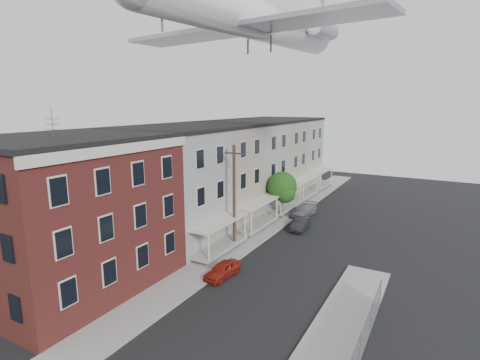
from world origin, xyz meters
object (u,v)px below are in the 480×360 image
Objects in this scene: car_mid at (301,224)px; airplane at (257,20)px; street_tree at (283,188)px; utility_pole at (234,196)px; car_near at (223,270)px; car_far at (304,210)px.

airplane is at bearing -121.77° from car_mid.
utility_pole is at bearing -91.89° from street_tree.
utility_pole is at bearing -118.00° from car_mid.
car_near is 17.25m from car_far.
car_mid is at bearing 88.81° from car_near.
car_near is at bearing -83.68° from street_tree.
airplane is at bearing -86.93° from street_tree.
utility_pole is 6.92m from car_near.
car_mid is at bearing -67.02° from car_far.
car_mid is (2.98, -2.36, -2.85)m from street_tree.
street_tree is 15.48m from car_near.
car_near is at bearing -80.65° from airplane.
car_mid is 0.14× the size of airplane.
street_tree is at bearing -121.23° from car_far.
utility_pole is 1.73× the size of street_tree.
utility_pole reaches higher than street_tree.
car_near is 0.75× the size of car_far.
utility_pole reaches higher than car_far.
airplane is (-1.28, -9.49, 18.37)m from car_far.
car_far is (0.00, 17.25, 0.08)m from car_near.
car_far is at bearing 94.66° from car_near.
car_far is (2.00, 12.06, -4.03)m from utility_pole.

